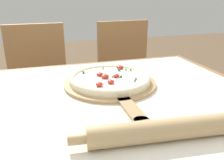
% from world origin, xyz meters
% --- Properties ---
extents(dining_table, '(1.10, 0.99, 0.74)m').
position_xyz_m(dining_table, '(0.00, 0.00, 0.62)').
color(dining_table, olive).
rests_on(dining_table, ground_plane).
extents(towel_cloth, '(1.02, 0.91, 0.00)m').
position_xyz_m(towel_cloth, '(0.00, 0.00, 0.74)').
color(towel_cloth, white).
rests_on(towel_cloth, dining_table).
extents(pizza_peel, '(0.37, 0.53, 0.01)m').
position_xyz_m(pizza_peel, '(0.01, 0.12, 0.75)').
color(pizza_peel, tan).
rests_on(pizza_peel, towel_cloth).
extents(pizza, '(0.32, 0.32, 0.03)m').
position_xyz_m(pizza, '(0.01, 0.14, 0.77)').
color(pizza, beige).
rests_on(pizza, pizza_peel).
extents(rolling_pin, '(0.48, 0.10, 0.06)m').
position_xyz_m(rolling_pin, '(0.03, -0.27, 0.77)').
color(rolling_pin, tan).
rests_on(rolling_pin, towel_cloth).
extents(chair_left, '(0.41, 0.41, 0.91)m').
position_xyz_m(chair_left, '(-0.28, 0.81, 0.53)').
color(chair_left, '#A37547').
rests_on(chair_left, ground_plane).
extents(chair_right, '(0.42, 0.42, 0.91)m').
position_xyz_m(chair_right, '(0.33, 0.81, 0.53)').
color(chair_right, '#A37547').
rests_on(chair_right, ground_plane).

